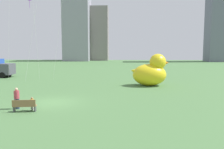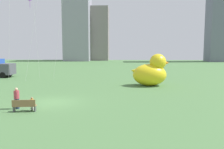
# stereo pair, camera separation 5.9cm
# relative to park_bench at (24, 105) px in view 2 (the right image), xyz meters

# --- Properties ---
(ground_plane) EXTENTS (140.00, 140.00, 0.00)m
(ground_plane) POSITION_rel_park_bench_xyz_m (1.18, 2.96, -0.47)
(ground_plane) COLOR #4B7442
(park_bench) EXTENTS (1.68, 0.66, 0.90)m
(park_bench) POSITION_rel_park_bench_xyz_m (0.00, 0.00, 0.00)
(park_bench) COLOR olive
(park_bench) RESTS_ON ground
(person_adult) EXTENTS (0.40, 0.40, 1.62)m
(person_adult) POSITION_rel_park_bench_xyz_m (-0.90, 0.80, 0.42)
(person_adult) COLOR #38476B
(person_adult) RESTS_ON ground
(person_child) EXTENTS (0.24, 0.24, 0.99)m
(person_child) POSITION_rel_park_bench_xyz_m (0.40, 0.43, 0.07)
(person_child) COLOR silver
(person_child) RESTS_ON ground
(giant_inflatable_duck) EXTENTS (4.67, 2.99, 3.87)m
(giant_inflatable_duck) POSITION_rel_park_bench_xyz_m (10.46, 12.26, 1.17)
(giant_inflatable_duck) COLOR yellow
(giant_inflatable_duck) RESTS_ON ground
(city_skyline) EXTENTS (56.38, 13.80, 34.26)m
(city_skyline) POSITION_rel_park_bench_xyz_m (10.03, 67.31, 12.47)
(city_skyline) COLOR gray
(city_skyline) RESTS_ON ground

